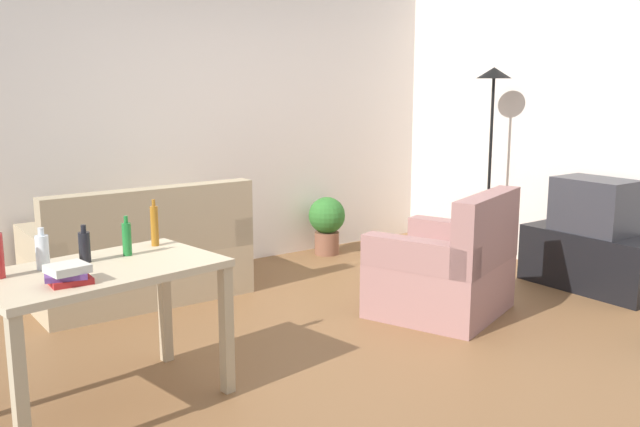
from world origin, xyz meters
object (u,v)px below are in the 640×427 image
object	(u,v)px
potted_plant	(327,221)
bottle_clear	(42,251)
torchiere_lamp	(492,112)
tv	(594,205)
couch	(141,261)
desk	(101,288)
tv_stand	(590,261)
armchair	(448,271)
bottle_dark	(85,246)
bottle_green	(127,238)
book_stack	(68,274)
bottle_amber	(155,225)

from	to	relation	value
potted_plant	bottle_clear	distance (m)	3.66
torchiere_lamp	tv	bearing A→B (deg)	-89.81
tv	couch	bearing A→B (deg)	58.46
tv	desk	xyz separation A→B (m)	(-3.95, 0.25, -0.05)
tv_stand	torchiere_lamp	xyz separation A→B (m)	(0.00, 1.10, 1.17)
couch	tv_stand	world-z (taller)	couch
desk	armchair	distance (m)	2.57
couch	tv	distance (m)	3.65
armchair	bottle_clear	bearing A→B (deg)	-23.00
bottle_clear	bottle_dark	distance (m)	0.22
bottle_green	couch	bearing A→B (deg)	66.63
bottle_dark	bottle_green	world-z (taller)	bottle_green
tv	bottle_clear	xyz separation A→B (m)	(-4.19, 0.38, 0.15)
armchair	tv	bearing A→B (deg)	149.38
bottle_dark	desk	bearing A→B (deg)	-80.19
armchair	bottle_clear	distance (m)	2.84
armchair	bottle_dark	distance (m)	2.63
tv_stand	tv	xyz separation A→B (m)	(0.00, -0.00, 0.46)
torchiere_lamp	bottle_dark	xyz separation A→B (m)	(-3.97, -0.70, -0.57)
couch	bottle_clear	size ratio (longest dim) A/B	7.54
couch	potted_plant	world-z (taller)	couch
couch	book_stack	world-z (taller)	couch
bottle_green	tv_stand	bearing A→B (deg)	-6.21
potted_plant	book_stack	xyz separation A→B (m)	(-3.11, -2.17, 0.48)
tv_stand	desk	xyz separation A→B (m)	(-3.95, 0.25, 0.41)
desk	tv	bearing A→B (deg)	-12.23
potted_plant	book_stack	world-z (taller)	book_stack
desk	bottle_clear	size ratio (longest dim) A/B	6.02
bottle_clear	bottle_green	world-z (taller)	bottle_green
bottle_clear	bottle_dark	bearing A→B (deg)	3.65
bottle_dark	potted_plant	bearing A→B (deg)	31.90
couch	tv	bearing A→B (deg)	148.46
tv_stand	armchair	size ratio (longest dim) A/B	0.97
couch	torchiere_lamp	size ratio (longest dim) A/B	0.89
potted_plant	book_stack	distance (m)	3.82
torchiere_lamp	armchair	bearing A→B (deg)	-148.92
tv_stand	bottle_amber	bearing A→B (deg)	81.42
bottle_green	potted_plant	bearing A→B (deg)	33.93
torchiere_lamp	bottle_dark	bearing A→B (deg)	-170.01
tv	bottle_amber	world-z (taller)	bottle_amber
potted_plant	armchair	world-z (taller)	armchair
torchiere_lamp	armchair	xyz separation A→B (m)	(-1.40, -0.84, -1.09)
torchiere_lamp	bottle_dark	distance (m)	4.07
torchiere_lamp	tv_stand	bearing A→B (deg)	-90.00
couch	book_stack	distance (m)	2.20
potted_plant	bottle_clear	world-z (taller)	bottle_clear
tv	torchiere_lamp	world-z (taller)	torchiere_lamp
couch	torchiere_lamp	xyz separation A→B (m)	(3.09, -0.80, 1.10)
couch	armchair	world-z (taller)	same
book_stack	bottle_dark	bearing A→B (deg)	61.65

